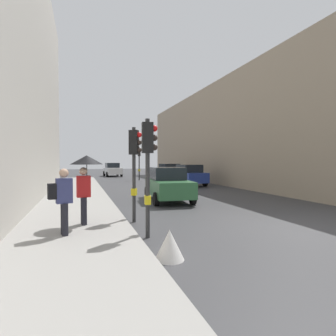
# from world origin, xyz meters

# --- Properties ---
(ground_plane) EXTENTS (120.00, 120.00, 0.00)m
(ground_plane) POSITION_xyz_m (0.00, 0.00, 0.00)
(ground_plane) COLOR #38383A
(sidewalk_kerb) EXTENTS (3.34, 40.00, 0.16)m
(sidewalk_kerb) POSITION_xyz_m (-6.62, 6.00, 0.08)
(sidewalk_kerb) COLOR gray
(sidewalk_kerb) RESTS_ON ground
(building_facade_right) EXTENTS (12.00, 32.65, 9.05)m
(building_facade_right) POSITION_xyz_m (10.95, 17.74, 4.53)
(building_facade_right) COLOR gray
(building_facade_right) RESTS_ON ground
(traffic_light_near_left) EXTENTS (0.44, 0.27, 3.29)m
(traffic_light_near_left) POSITION_xyz_m (-4.63, 0.46, 2.27)
(traffic_light_near_left) COLOR #2D2D2D
(traffic_light_near_left) RESTS_ON ground
(traffic_light_near_right) EXTENTS (0.45, 0.36, 3.28)m
(traffic_light_near_right) POSITION_xyz_m (-4.63, 2.47, 2.26)
(traffic_light_near_right) COLOR #2D2D2D
(traffic_light_near_right) RESTS_ON ground
(traffic_light_far_median) EXTENTS (0.25, 0.43, 3.50)m
(traffic_light_far_median) POSITION_xyz_m (-0.44, 21.91, 2.42)
(traffic_light_far_median) COLOR #2D2D2D
(traffic_light_far_median) RESTS_ON ground
(car_silver_hatchback) EXTENTS (2.17, 4.28, 1.76)m
(car_silver_hatchback) POSITION_xyz_m (2.21, 19.93, 0.88)
(car_silver_hatchback) COLOR #BCBCC1
(car_silver_hatchback) RESTS_ON ground
(car_green_estate) EXTENTS (2.27, 4.33, 1.76)m
(car_green_estate) POSITION_xyz_m (-2.03, 6.84, 0.88)
(car_green_estate) COLOR #2D6038
(car_green_estate) RESTS_ON ground
(car_white_compact) EXTENTS (2.22, 4.30, 1.76)m
(car_white_compact) POSITION_xyz_m (-2.36, 29.86, 0.88)
(car_white_compact) COLOR silver
(car_white_compact) RESTS_ON ground
(car_blue_van) EXTENTS (2.21, 4.30, 1.76)m
(car_blue_van) POSITION_xyz_m (2.26, 14.65, 0.88)
(car_blue_van) COLOR navy
(car_blue_van) RESTS_ON ground
(pedestrian_with_umbrella) EXTENTS (1.00, 1.00, 2.14)m
(pedestrian_with_umbrella) POSITION_xyz_m (-6.26, 1.95, 1.84)
(pedestrian_with_umbrella) COLOR black
(pedestrian_with_umbrella) RESTS_ON sidewalk_kerb
(pedestrian_with_grey_backpack) EXTENTS (0.64, 0.40, 1.77)m
(pedestrian_with_grey_backpack) POSITION_xyz_m (-6.88, 0.84, 1.16)
(pedestrian_with_grey_backpack) COLOR black
(pedestrian_with_grey_backpack) RESTS_ON sidewalk_kerb
(warning_sign_triangle) EXTENTS (0.64, 0.64, 0.65)m
(warning_sign_triangle) POSITION_xyz_m (-4.60, -1.33, 0.33)
(warning_sign_triangle) COLOR silver
(warning_sign_triangle) RESTS_ON ground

